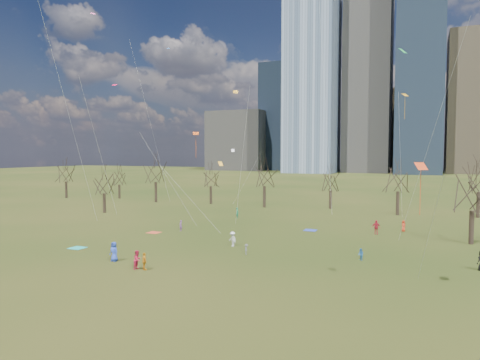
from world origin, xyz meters
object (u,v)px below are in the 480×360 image
at_px(blanket_navy, 310,230).
at_px(person_0, 114,252).
at_px(person_2, 137,260).
at_px(blanket_crimson, 154,233).
at_px(person_4, 144,261).
at_px(blanket_teal, 77,248).

relative_size(blanket_navy, person_0, 0.85).
bearing_deg(person_0, person_2, -14.94).
height_order(blanket_crimson, person_4, person_4).
distance_m(blanket_teal, blanket_navy, 29.21).
xyz_separation_m(blanket_navy, person_2, (-9.38, -25.08, 0.84)).
height_order(person_0, person_2, person_0).
bearing_deg(blanket_navy, blanket_crimson, -151.98).
relative_size(blanket_navy, blanket_crimson, 1.00).
bearing_deg(person_0, blanket_navy, 66.90).
relative_size(blanket_crimson, person_4, 1.03).
xyz_separation_m(blanket_teal, person_2, (11.30, -4.45, 0.84)).
xyz_separation_m(person_0, person_2, (3.81, -1.47, -0.08)).
distance_m(blanket_navy, blanket_crimson, 20.70).
height_order(blanket_navy, blanket_crimson, same).
bearing_deg(person_4, person_0, 19.63).
bearing_deg(blanket_teal, blanket_crimson, 77.59).
bearing_deg(blanket_navy, blanket_teal, -135.06).
bearing_deg(blanket_navy, person_0, -119.18).
xyz_separation_m(blanket_navy, person_0, (-13.19, -23.62, 0.92)).
distance_m(blanket_crimson, person_4, 18.10).
distance_m(blanket_teal, person_0, 8.11).
height_order(blanket_teal, blanket_navy, same).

